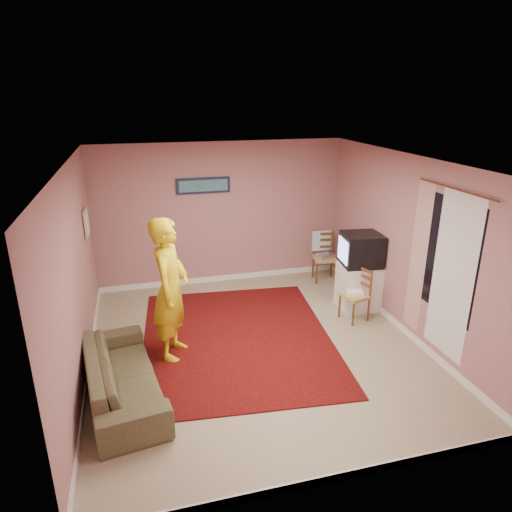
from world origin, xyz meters
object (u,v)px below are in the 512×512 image
object	(u,v)px
tv_cabinet	(358,286)
person	(171,289)
chair_a	(325,253)
sofa	(122,376)
chair_b	(355,289)
crt_tv	(361,249)

from	to	relation	value
tv_cabinet	person	distance (m)	3.20
chair_a	sofa	size ratio (longest dim) A/B	0.25
chair_b	person	xyz separation A→B (m)	(-2.84, -0.30, 0.45)
person	sofa	bearing A→B (deg)	160.98
sofa	person	bearing A→B (deg)	-48.81
tv_cabinet	person	world-z (taller)	person
chair_b	sofa	bearing A→B (deg)	-87.18
tv_cabinet	crt_tv	xyz separation A→B (m)	(-0.01, 0.00, 0.64)
sofa	person	distance (m)	1.24
sofa	person	xyz separation A→B (m)	(0.67, 0.79, 0.68)
crt_tv	chair_b	xyz separation A→B (m)	(-0.24, -0.36, -0.51)
chair_b	tv_cabinet	bearing A→B (deg)	131.63
chair_a	person	bearing A→B (deg)	-137.34
chair_a	chair_b	distance (m)	1.60
chair_a	sofa	xyz separation A→B (m)	(-3.67, -2.67, -0.27)
chair_b	person	distance (m)	2.89
tv_cabinet	sofa	distance (m)	4.02
chair_b	person	size ratio (longest dim) A/B	0.24
crt_tv	person	distance (m)	3.14
tv_cabinet	chair_b	distance (m)	0.46
chair_a	chair_b	bearing A→B (deg)	-85.47
chair_b	chair_a	bearing A→B (deg)	159.71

